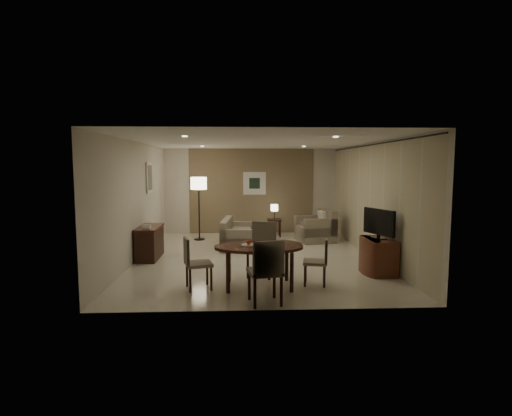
{
  "coord_description": "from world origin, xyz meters",
  "views": [
    {
      "loc": [
        -0.43,
        -9.26,
        2.15
      ],
      "look_at": [
        0.0,
        0.2,
        1.15
      ],
      "focal_mm": 28.0,
      "sensor_mm": 36.0,
      "label": 1
    }
  ],
  "objects_px": {
    "tv_cabinet": "(379,256)",
    "sofa": "(238,233)",
    "chair_near": "(265,271)",
    "chair_far": "(261,250)",
    "side_table": "(274,228)",
    "console_desk": "(150,242)",
    "dining_table": "(259,266)",
    "floor_lamp": "(199,209)",
    "chair_left": "(199,263)",
    "armchair": "(315,226)",
    "chair_right": "(315,261)"
  },
  "relations": [
    {
      "from": "tv_cabinet",
      "to": "console_desk",
      "type": "bearing_deg",
      "value": 162.95
    },
    {
      "from": "console_desk",
      "to": "chair_left",
      "type": "xyz_separation_m",
      "value": [
        1.37,
        -2.38,
        0.08
      ]
    },
    {
      "from": "sofa",
      "to": "chair_near",
      "type": "bearing_deg",
      "value": -169.51
    },
    {
      "from": "chair_left",
      "to": "armchair",
      "type": "bearing_deg",
      "value": -49.22
    },
    {
      "from": "dining_table",
      "to": "tv_cabinet",
      "type": "bearing_deg",
      "value": 18.34
    },
    {
      "from": "chair_right",
      "to": "sofa",
      "type": "relative_size",
      "value": 0.53
    },
    {
      "from": "dining_table",
      "to": "console_desk",
      "type": "bearing_deg",
      "value": 136.35
    },
    {
      "from": "dining_table",
      "to": "side_table",
      "type": "distance_m",
      "value": 5.17
    },
    {
      "from": "armchair",
      "to": "dining_table",
      "type": "bearing_deg",
      "value": -33.68
    },
    {
      "from": "chair_near",
      "to": "chair_far",
      "type": "bearing_deg",
      "value": -101.11
    },
    {
      "from": "console_desk",
      "to": "chair_right",
      "type": "distance_m",
      "value": 4.11
    },
    {
      "from": "console_desk",
      "to": "chair_left",
      "type": "relative_size",
      "value": 1.32
    },
    {
      "from": "tv_cabinet",
      "to": "floor_lamp",
      "type": "relative_size",
      "value": 0.49
    },
    {
      "from": "sofa",
      "to": "armchair",
      "type": "bearing_deg",
      "value": -65.89
    },
    {
      "from": "dining_table",
      "to": "chair_far",
      "type": "xyz_separation_m",
      "value": [
        0.08,
        0.68,
        0.16
      ]
    },
    {
      "from": "tv_cabinet",
      "to": "chair_near",
      "type": "height_order",
      "value": "chair_near"
    },
    {
      "from": "dining_table",
      "to": "chair_right",
      "type": "distance_m",
      "value": 1.03
    },
    {
      "from": "chair_far",
      "to": "side_table",
      "type": "relative_size",
      "value": 1.98
    },
    {
      "from": "chair_right",
      "to": "armchair",
      "type": "xyz_separation_m",
      "value": [
        0.82,
        4.18,
        0.02
      ]
    },
    {
      "from": "console_desk",
      "to": "armchair",
      "type": "height_order",
      "value": "armchair"
    },
    {
      "from": "chair_left",
      "to": "sofa",
      "type": "xyz_separation_m",
      "value": [
        0.7,
        3.57,
        -0.08
      ]
    },
    {
      "from": "console_desk",
      "to": "chair_near",
      "type": "distance_m",
      "value": 4.04
    },
    {
      "from": "console_desk",
      "to": "chair_right",
      "type": "height_order",
      "value": "chair_right"
    },
    {
      "from": "tv_cabinet",
      "to": "floor_lamp",
      "type": "distance_m",
      "value": 5.53
    },
    {
      "from": "chair_near",
      "to": "dining_table",
      "type": "bearing_deg",
      "value": -96.77
    },
    {
      "from": "chair_far",
      "to": "side_table",
      "type": "xyz_separation_m",
      "value": [
        0.66,
        4.44,
        -0.26
      ]
    },
    {
      "from": "tv_cabinet",
      "to": "sofa",
      "type": "distance_m",
      "value": 3.9
    },
    {
      "from": "armchair",
      "to": "chair_right",
      "type": "bearing_deg",
      "value": -21.42
    },
    {
      "from": "console_desk",
      "to": "floor_lamp",
      "type": "height_order",
      "value": "floor_lamp"
    },
    {
      "from": "chair_left",
      "to": "chair_right",
      "type": "xyz_separation_m",
      "value": [
        2.08,
        0.15,
        -0.03
      ]
    },
    {
      "from": "sofa",
      "to": "floor_lamp",
      "type": "xyz_separation_m",
      "value": [
        -1.14,
        1.13,
        0.54
      ]
    },
    {
      "from": "floor_lamp",
      "to": "armchair",
      "type": "bearing_deg",
      "value": -6.43
    },
    {
      "from": "side_table",
      "to": "dining_table",
      "type": "bearing_deg",
      "value": -98.23
    },
    {
      "from": "chair_right",
      "to": "side_table",
      "type": "distance_m",
      "value": 5.04
    },
    {
      "from": "dining_table",
      "to": "chair_right",
      "type": "relative_size",
      "value": 1.85
    },
    {
      "from": "armchair",
      "to": "floor_lamp",
      "type": "xyz_separation_m",
      "value": [
        -3.34,
        0.38,
        0.47
      ]
    },
    {
      "from": "chair_near",
      "to": "floor_lamp",
      "type": "distance_m",
      "value": 5.73
    },
    {
      "from": "tv_cabinet",
      "to": "dining_table",
      "type": "xyz_separation_m",
      "value": [
        -2.46,
        -0.82,
        0.02
      ]
    },
    {
      "from": "armchair",
      "to": "chair_far",
      "type": "bearing_deg",
      "value": -36.48
    },
    {
      "from": "tv_cabinet",
      "to": "side_table",
      "type": "distance_m",
      "value": 4.64
    },
    {
      "from": "sofa",
      "to": "tv_cabinet",
      "type": "bearing_deg",
      "value": -128.48
    },
    {
      "from": "side_table",
      "to": "armchair",
      "type": "bearing_deg",
      "value": -38.03
    },
    {
      "from": "chair_near",
      "to": "sofa",
      "type": "relative_size",
      "value": 0.65
    },
    {
      "from": "console_desk",
      "to": "side_table",
      "type": "bearing_deg",
      "value": 41.5
    },
    {
      "from": "console_desk",
      "to": "chair_far",
      "type": "bearing_deg",
      "value": -33.21
    },
    {
      "from": "chair_left",
      "to": "tv_cabinet",
      "type": "bearing_deg",
      "value": -91.36
    },
    {
      "from": "chair_far",
      "to": "side_table",
      "type": "height_order",
      "value": "chair_far"
    },
    {
      "from": "dining_table",
      "to": "sofa",
      "type": "xyz_separation_m",
      "value": [
        -0.36,
        3.51,
        0.01
      ]
    },
    {
      "from": "chair_left",
      "to": "sofa",
      "type": "relative_size",
      "value": 0.57
    },
    {
      "from": "tv_cabinet",
      "to": "sofa",
      "type": "height_order",
      "value": "sofa"
    }
  ]
}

